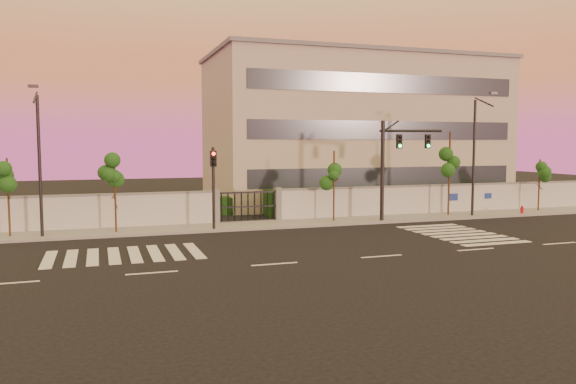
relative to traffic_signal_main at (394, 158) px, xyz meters
name	(u,v)px	position (x,y,z in m)	size (l,w,h in m)	color
ground	(382,256)	(-5.90, -9.50, -4.07)	(120.00, 120.00, 0.00)	black
sidewalk	(301,223)	(-5.90, 1.00, -3.99)	(60.00, 3.00, 0.15)	gray
perimeter_wall	(295,205)	(-5.80, 2.50, -3.00)	(60.00, 0.36, 2.20)	#B9BCC1
hedge_row	(296,204)	(-4.74, 5.24, -3.25)	(41.00, 4.25, 1.80)	black
institutional_building	(354,130)	(3.10, 12.49, 2.09)	(24.40, 12.40, 12.25)	#B8B19C
road_markings	(317,244)	(-7.48, -5.74, -4.06)	(57.00, 7.62, 0.02)	silver
street_tree_b	(8,180)	(-22.24, 0.82, -0.93)	(1.33, 1.05, 4.26)	#382314
street_tree_c	(115,177)	(-16.90, 0.60, -0.88)	(1.32, 1.05, 4.33)	#382314
street_tree_d	(334,170)	(-3.72, 0.91, -0.71)	(1.33, 1.06, 4.56)	#382314
street_tree_e	(450,155)	(4.83, 1.02, 0.19)	(1.56, 1.24, 5.79)	#382314
street_tree_f	(540,173)	(12.56, 1.11, -1.22)	(1.40, 1.11, 3.86)	#382314
traffic_signal_main	(394,158)	(0.00, 0.00, 0.00)	(3.99, 1.44, 6.43)	black
traffic_signal_secondary	(213,178)	(-11.58, -0.05, -1.02)	(0.37, 0.35, 4.80)	black
streetlight_west	(39,158)	(-20.65, 0.14, 0.19)	(0.47, 1.89, 7.87)	black
streetlight_east	(476,152)	(6.18, 0.06, 0.40)	(0.49, 1.99, 8.27)	black
fire_hydrant	(522,211)	(10.11, -0.03, -3.72)	(0.26, 0.26, 0.69)	red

